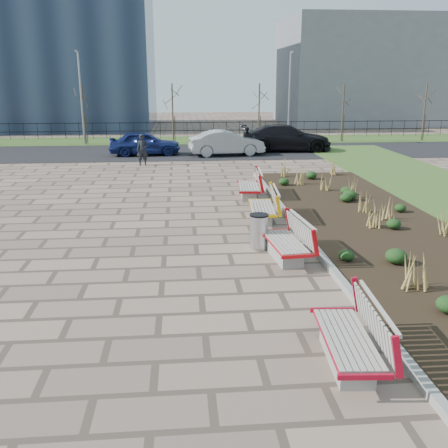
{
  "coord_description": "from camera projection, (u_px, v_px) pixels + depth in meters",
  "views": [
    {
      "loc": [
        0.48,
        -8.73,
        4.33
      ],
      "look_at": [
        1.5,
        3.0,
        0.9
      ],
      "focal_mm": 40.0,
      "sensor_mm": 36.0,
      "label": 1
    }
  ],
  "objects": [
    {
      "name": "pedestrian",
      "position": [
        142.0,
        150.0,
        25.73
      ],
      "size": [
        0.63,
        0.45,
        1.61
      ],
      "primitive_type": "imported",
      "rotation": [
        0.0,
        0.0,
        0.11
      ],
      "color": "black",
      "rests_on": "ground"
    },
    {
      "name": "litter_bin",
      "position": [
        259.0,
        232.0,
        13.1
      ],
      "size": [
        0.48,
        0.48,
        0.93
      ],
      "primitive_type": "cylinder",
      "color": "#B2B2B7",
      "rests_on": "ground"
    },
    {
      "name": "bench_c",
      "position": [
        262.0,
        205.0,
        15.72
      ],
      "size": [
        1.07,
        2.17,
        1.0
      ],
      "primitive_type": null,
      "rotation": [
        0.0,
        0.0,
        -0.08
      ],
      "color": "#FFB70D",
      "rests_on": "ground"
    },
    {
      "name": "tree_e",
      "position": [
        343.0,
        113.0,
        35.29
      ],
      "size": [
        1.4,
        1.4,
        4.0
      ],
      "primitive_type": null,
      "color": "#4C3D2D",
      "rests_on": "grass_verge_far"
    },
    {
      "name": "bench_b",
      "position": [
        285.0,
        240.0,
        12.37
      ],
      "size": [
        1.09,
        2.17,
        1.0
      ],
      "primitive_type": null,
      "rotation": [
        0.0,
        0.0,
        0.09
      ],
      "color": "red",
      "rests_on": "ground"
    },
    {
      "name": "car_silver",
      "position": [
        227.0,
        143.0,
        29.12
      ],
      "size": [
        4.5,
        2.06,
        1.43
      ],
      "primitive_type": "imported",
      "rotation": [
        0.0,
        0.0,
        1.7
      ],
      "color": "gray",
      "rests_on": "road"
    },
    {
      "name": "tree_b",
      "position": [
        84.0,
        114.0,
        33.79
      ],
      "size": [
        1.4,
        1.4,
        4.0
      ],
      "primitive_type": null,
      "color": "#4C3D2D",
      "rests_on": "grass_verge_far"
    },
    {
      "name": "building_grey",
      "position": [
        374.0,
        72.0,
        49.96
      ],
      "size": [
        18.0,
        12.0,
        10.0
      ],
      "primitive_type": "cube",
      "color": "slate",
      "rests_on": "ground"
    },
    {
      "name": "lamp_east",
      "position": [
        289.0,
        98.0,
        34.2
      ],
      "size": [
        0.24,
        0.6,
        6.0
      ],
      "primitive_type": null,
      "color": "gray",
      "rests_on": "grass_verge_far"
    },
    {
      "name": "planting_bed",
      "position": [
        377.0,
        229.0,
        14.81
      ],
      "size": [
        4.5,
        18.0,
        0.1
      ],
      "primitive_type": "cube",
      "color": "black",
      "rests_on": "ground"
    },
    {
      "name": "car_black",
      "position": [
        286.0,
        138.0,
        30.83
      ],
      "size": [
        5.64,
        2.49,
        1.61
      ],
      "primitive_type": "imported",
      "rotation": [
        0.0,
        0.0,
        1.53
      ],
      "color": "black",
      "rests_on": "road"
    },
    {
      "name": "ground",
      "position": [
        159.0,
        315.0,
        9.52
      ],
      "size": [
        120.0,
        120.0,
        0.0
      ],
      "primitive_type": "plane",
      "color": "#856C5B",
      "rests_on": "ground"
    },
    {
      "name": "bench_a",
      "position": [
        347.0,
        335.0,
        7.77
      ],
      "size": [
        1.05,
        2.16,
        1.0
      ],
      "primitive_type": null,
      "rotation": [
        0.0,
        0.0,
        -0.07
      ],
      "color": "#AB0B22",
      "rests_on": "ground"
    },
    {
      "name": "lamp_west",
      "position": [
        81.0,
        99.0,
        33.04
      ],
      "size": [
        0.24,
        0.6,
        6.0
      ],
      "primitive_type": null,
      "color": "gray",
      "rests_on": "grass_verge_far"
    },
    {
      "name": "tree_d",
      "position": [
        259.0,
        113.0,
        34.79
      ],
      "size": [
        1.4,
        1.4,
        4.0
      ],
      "primitive_type": null,
      "color": "#4C3D2D",
      "rests_on": "grass_verge_far"
    },
    {
      "name": "car_blue",
      "position": [
        145.0,
        143.0,
        29.2
      ],
      "size": [
        4.2,
        1.9,
        1.4
      ],
      "primitive_type": "imported",
      "rotation": [
        0.0,
        0.0,
        1.63
      ],
      "color": "navy",
      "rests_on": "road"
    },
    {
      "name": "grass_verge_far",
      "position": [
        174.0,
        140.0,
        36.29
      ],
      "size": [
        80.0,
        5.0,
        0.04
      ],
      "primitive_type": "cube",
      "color": "#33511E",
      "rests_on": "ground"
    },
    {
      "name": "tree_c",
      "position": [
        173.0,
        114.0,
        34.29
      ],
      "size": [
        1.4,
        1.4,
        4.0
      ],
      "primitive_type": null,
      "color": "#4C3D2D",
      "rests_on": "grass_verge_far"
    },
    {
      "name": "planting_curb",
      "position": [
        300.0,
        230.0,
        14.61
      ],
      "size": [
        0.16,
        18.0,
        0.15
      ],
      "primitive_type": "cube",
      "color": "gray",
      "rests_on": "ground"
    },
    {
      "name": "tree_f",
      "position": [
        424.0,
        112.0,
        35.79
      ],
      "size": [
        1.4,
        1.4,
        4.0
      ],
      "primitive_type": null,
      "color": "#4C3D2D",
      "rests_on": "grass_verge_far"
    },
    {
      "name": "bench_d",
      "position": [
        248.0,
        185.0,
        18.8
      ],
      "size": [
        1.07,
        2.17,
        1.0
      ],
      "primitive_type": null,
      "rotation": [
        0.0,
        0.0,
        -0.08
      ],
      "color": "#B40C12",
      "rests_on": "ground"
    },
    {
      "name": "railing_fence",
      "position": [
        174.0,
        130.0,
        37.55
      ],
      "size": [
        44.0,
        0.1,
        1.2
      ],
      "primitive_type": null,
      "color": "black",
      "rests_on": "grass_verge_far"
    },
    {
      "name": "road",
      "position": [
        173.0,
        152.0,
        30.56
      ],
      "size": [
        80.0,
        7.0,
        0.02
      ],
      "primitive_type": "cube",
      "color": "black",
      "rests_on": "ground"
    }
  ]
}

